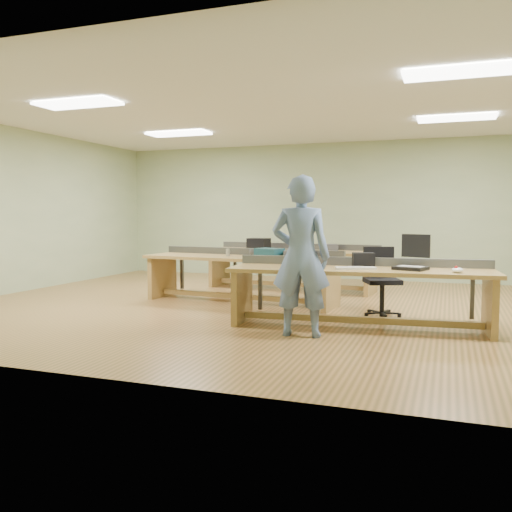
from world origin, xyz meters
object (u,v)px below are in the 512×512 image
at_px(camera_bag, 363,260).
at_px(parts_bin_teal, 269,253).
at_px(task_chair, 381,291).
at_px(mug, 254,253).
at_px(workbench_front, 360,283).
at_px(workbench_back, 291,260).
at_px(drinks_can, 228,253).
at_px(parts_bin_grey, 297,254).
at_px(workbench_mid, 242,268).
at_px(laptop_base, 411,268).
at_px(person, 301,256).

distance_m(camera_bag, parts_bin_teal, 2.01).
bearing_deg(task_chair, mug, 144.27).
xyz_separation_m(workbench_front, parts_bin_teal, (-1.63, 1.30, 0.25)).
height_order(workbench_back, parts_bin_teal, parts_bin_teal).
distance_m(camera_bag, drinks_can, 2.59).
xyz_separation_m(parts_bin_grey, drinks_can, (-1.16, -0.03, 0.00)).
relative_size(task_chair, mug, 7.03).
bearing_deg(camera_bag, workbench_back, 104.33).
height_order(parts_bin_teal, drinks_can, parts_bin_teal).
xyz_separation_m(task_chair, parts_bin_teal, (-1.81, 0.44, 0.47)).
height_order(workbench_mid, camera_bag, camera_bag).
relative_size(laptop_base, drinks_can, 3.09).
xyz_separation_m(workbench_back, laptop_base, (2.39, -3.06, 0.20)).
height_order(workbench_front, workbench_mid, same).
bearing_deg(person, drinks_can, -55.11).
distance_m(workbench_mid, parts_bin_teal, 0.53).
xyz_separation_m(camera_bag, mug, (-1.94, 1.20, -0.04)).
bearing_deg(person, laptop_base, -153.91).
relative_size(workbench_back, camera_bag, 12.19).
bearing_deg(person, workbench_front, -133.79).
xyz_separation_m(person, parts_bin_teal, (-1.06, 2.05, -0.12)).
relative_size(workbench_mid, drinks_can, 27.71).
bearing_deg(mug, parts_bin_grey, -6.08).
distance_m(camera_bag, parts_bin_grey, 1.64).
relative_size(camera_bag, mug, 1.98).
xyz_separation_m(workbench_back, parts_bin_teal, (0.14, -1.76, 0.25)).
height_order(workbench_mid, task_chair, task_chair).
bearing_deg(workbench_mid, camera_bag, -23.29).
bearing_deg(workbench_front, person, -132.46).
bearing_deg(workbench_mid, person, -48.37).
bearing_deg(mug, task_chair, -13.74).
bearing_deg(workbench_mid, laptop_base, -20.56).
height_order(workbench_back, camera_bag, camera_bag).
bearing_deg(workbench_back, laptop_base, -47.13).
bearing_deg(laptop_base, mug, 171.46).
bearing_deg(parts_bin_grey, workbench_front, -47.90).
height_order(workbench_front, workbench_back, same).
height_order(parts_bin_teal, parts_bin_grey, parts_bin_teal).
relative_size(parts_bin_grey, mug, 3.00).
xyz_separation_m(workbench_mid, parts_bin_teal, (0.47, -0.00, 0.26)).
bearing_deg(workbench_mid, parts_bin_grey, 4.11).
relative_size(workbench_back, parts_bin_grey, 8.07).
distance_m(workbench_front, laptop_base, 0.65).
bearing_deg(drinks_can, camera_bag, -24.90).
relative_size(parts_bin_teal, parts_bin_grey, 0.97).
distance_m(person, parts_bin_grey, 2.13).
relative_size(workbench_front, task_chair, 3.45).
bearing_deg(person, parts_bin_grey, -80.07).
distance_m(workbench_front, task_chair, 0.90).
relative_size(person, camera_bag, 6.89).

